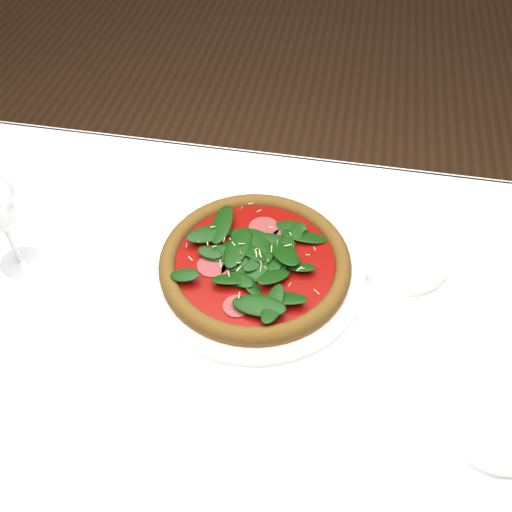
# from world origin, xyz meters

# --- Properties ---
(ground) EXTENTS (6.00, 6.00, 0.00)m
(ground) POSITION_xyz_m (0.00, 0.00, 0.00)
(ground) COLOR brown
(ground) RESTS_ON ground
(dining_table) EXTENTS (1.21, 0.81, 0.75)m
(dining_table) POSITION_xyz_m (0.00, 0.00, 0.65)
(dining_table) COLOR white
(dining_table) RESTS_ON ground
(plate) EXTENTS (0.36, 0.36, 0.02)m
(plate) POSITION_xyz_m (0.04, 0.09, 0.76)
(plate) COLOR white
(plate) RESTS_ON dining_table
(pizza) EXTENTS (0.40, 0.40, 0.04)m
(pizza) POSITION_xyz_m (0.04, 0.09, 0.78)
(pizza) COLOR #9A5925
(pizza) RESTS_ON plate
(saucer_near) EXTENTS (0.14, 0.14, 0.01)m
(saucer_near) POSITION_xyz_m (0.41, -0.12, 0.76)
(saucer_near) COLOR white
(saucer_near) RESTS_ON dining_table
(saucer_far) EXTENTS (0.15, 0.15, 0.01)m
(saucer_far) POSITION_xyz_m (0.28, 0.16, 0.76)
(saucer_far) COLOR white
(saucer_far) RESTS_ON dining_table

